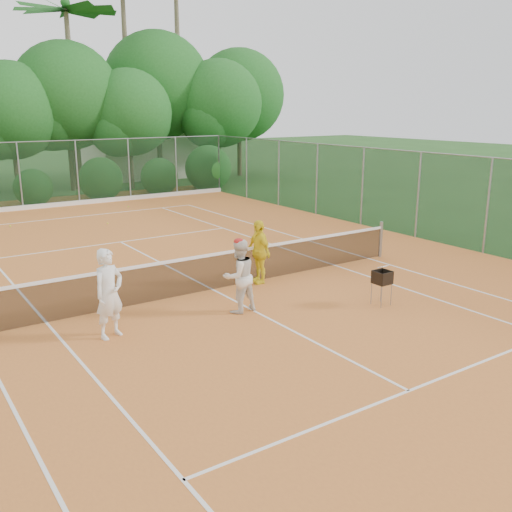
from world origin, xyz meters
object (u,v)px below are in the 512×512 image
(player_yellow, at_px, (259,252))
(ball_hopper, at_px, (382,278))
(player_center_grp, at_px, (239,276))
(player_white, at_px, (109,294))

(player_yellow, distance_m, ball_hopper, 3.36)
(player_yellow, xyz_separation_m, ball_hopper, (1.39, -3.05, -0.19))
(player_center_grp, distance_m, ball_hopper, 3.35)
(ball_hopper, bearing_deg, player_white, -172.04)
(player_white, bearing_deg, player_center_grp, -24.37)
(player_white, xyz_separation_m, ball_hopper, (5.92, -1.67, -0.26))
(player_white, height_order, ball_hopper, player_white)
(player_center_grp, height_order, player_yellow, player_center_grp)
(player_yellow, bearing_deg, player_center_grp, -42.23)
(ball_hopper, bearing_deg, player_yellow, 138.20)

